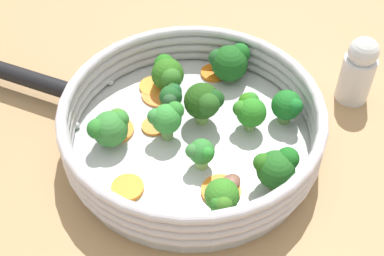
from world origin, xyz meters
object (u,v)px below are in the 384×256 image
carrot_slice_6 (152,87)px  broccoli_floret_9 (250,110)px  carrot_slice_1 (221,191)px  broccoli_floret_3 (110,127)px  carrot_slice_5 (154,126)px  carrot_slice_4 (157,95)px  broccoli_floret_8 (170,97)px  broccoli_floret_10 (288,106)px  broccoli_floret_2 (222,198)px  mushroom_piece_0 (232,182)px  skillet (192,141)px  broccoli_floret_1 (167,118)px  broccoli_floret_6 (168,74)px  broccoli_floret_4 (201,153)px  carrot_slice_3 (128,188)px  carrot_slice_0 (213,73)px  broccoli_floret_0 (230,62)px  salt_shaker (358,70)px  broccoli_floret_5 (277,167)px  carrot_slice_2 (117,130)px  broccoli_floret_7 (204,102)px

carrot_slice_6 → broccoli_floret_9: broccoli_floret_9 is taller
carrot_slice_1 → broccoli_floret_3: broccoli_floret_3 is taller
broccoli_floret_3 → carrot_slice_5: bearing=176.6°
carrot_slice_1 → carrot_slice_4: size_ratio=0.93×
carrot_slice_6 → broccoli_floret_8: bearing=91.1°
broccoli_floret_8 → broccoli_floret_10: size_ratio=0.82×
broccoli_floret_2 → mushroom_piece_0: bearing=-140.1°
skillet → broccoli_floret_1: (0.03, -0.02, 0.04)m
carrot_slice_1 → broccoli_floret_1: broccoli_floret_1 is taller
skillet → broccoli_floret_6: (-0.02, -0.09, 0.03)m
broccoli_floret_4 → broccoli_floret_10: (-0.13, -0.01, 0.00)m
broccoli_floret_1 → broccoli_floret_10: broccoli_floret_1 is taller
carrot_slice_4 → broccoli_floret_3: (0.08, 0.04, 0.02)m
carrot_slice_6 → broccoli_floret_3: size_ratio=0.71×
carrot_slice_4 → carrot_slice_5: same height
carrot_slice_3 → broccoli_floret_6: bearing=-133.7°
carrot_slice_0 → broccoli_floret_2: (0.11, 0.19, 0.03)m
carrot_slice_1 → mushroom_piece_0: bearing=-173.0°
carrot_slice_4 → broccoli_floret_10: broccoli_floret_10 is taller
carrot_slice_5 → broccoli_floret_6: broccoli_floret_6 is taller
broccoli_floret_0 → broccoli_floret_6: (0.08, -0.02, -0.00)m
carrot_slice_4 → broccoli_floret_9: size_ratio=1.04×
broccoli_floret_10 → carrot_slice_5: bearing=-26.5°
carrot_slice_1 → broccoli_floret_10: 0.14m
salt_shaker → broccoli_floret_4: bearing=3.4°
skillet → broccoli_floret_0: broccoli_floret_0 is taller
skillet → mushroom_piece_0: mushroom_piece_0 is taller
broccoli_floret_1 → carrot_slice_4: bearing=-106.9°
broccoli_floret_8 → carrot_slice_1: bearing=84.9°
broccoli_floret_2 → broccoli_floret_10: bearing=-152.0°
carrot_slice_5 → broccoli_floret_1: size_ratio=0.62×
carrot_slice_3 → broccoli_floret_5: bearing=152.4°
carrot_slice_2 → broccoli_floret_2: broccoli_floret_2 is taller
broccoli_floret_2 → skillet: bearing=-104.6°
carrot_slice_0 → broccoli_floret_1: (0.11, 0.07, 0.03)m
carrot_slice_5 → salt_shaker: 0.27m
carrot_slice_4 → carrot_slice_6: bearing=-98.5°
skillet → carrot_slice_6: size_ratio=7.83×
carrot_slice_6 → broccoli_floret_7: size_ratio=0.67×
carrot_slice_3 → mushroom_piece_0: (-0.10, 0.05, 0.00)m
carrot_slice_4 → broccoli_floret_1: (0.02, 0.07, 0.03)m
carrot_slice_6 → broccoli_floret_9: 0.14m
carrot_slice_3 → broccoli_floret_4: (-0.09, 0.01, 0.02)m
broccoli_floret_0 → mushroom_piece_0: broccoli_floret_0 is taller
skillet → broccoli_floret_6: broccoli_floret_6 is taller
skillet → mushroom_piece_0: bearing=91.2°
broccoli_floret_10 → mushroom_piece_0: broccoli_floret_10 is taller
broccoli_floret_9 → mushroom_piece_0: bearing=44.9°
carrot_slice_2 → broccoli_floret_2: size_ratio=0.86×
broccoli_floret_1 → broccoli_floret_6: broccoli_floret_1 is taller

